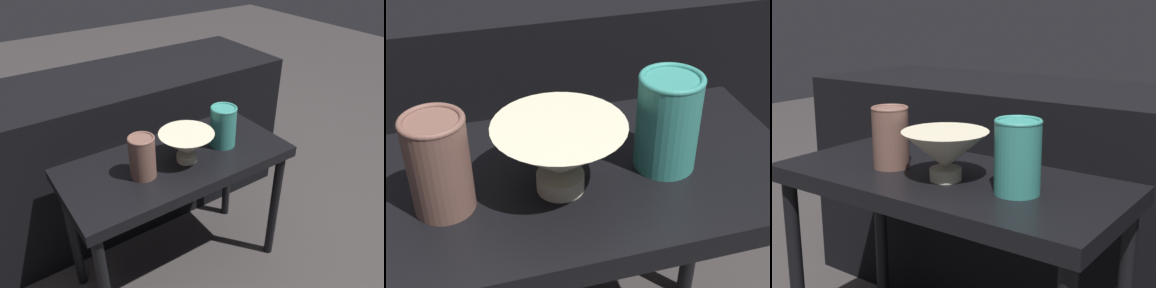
{
  "view_description": "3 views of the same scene",
  "coord_description": "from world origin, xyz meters",
  "views": [
    {
      "loc": [
        -0.58,
        -0.94,
        1.28
      ],
      "look_at": [
        0.03,
        -0.06,
        0.63
      ],
      "focal_mm": 35.0,
      "sensor_mm": 36.0,
      "label": 1
    },
    {
      "loc": [
        -0.12,
        -0.63,
        1.05
      ],
      "look_at": [
        0.05,
        -0.02,
        0.62
      ],
      "focal_mm": 50.0,
      "sensor_mm": 36.0,
      "label": 2
    },
    {
      "loc": [
        0.7,
        -0.91,
        0.91
      ],
      "look_at": [
        0.06,
        -0.02,
        0.63
      ],
      "focal_mm": 50.0,
      "sensor_mm": 36.0,
      "label": 3
    }
  ],
  "objects": [
    {
      "name": "bowl",
      "position": [
        0.02,
        -0.03,
        0.62
      ],
      "size": [
        0.19,
        0.19,
        0.11
      ],
      "color": "beige",
      "rests_on": "table"
    },
    {
      "name": "ground_plane",
      "position": [
        0.0,
        0.0,
        0.0
      ],
      "size": [
        8.0,
        8.0,
        0.0
      ],
      "primitive_type": "plane",
      "color": "#383333"
    },
    {
      "name": "table",
      "position": [
        0.0,
        0.0,
        0.48
      ],
      "size": [
        0.81,
        0.38,
        0.55
      ],
      "color": "black",
      "rests_on": "ground_plane"
    },
    {
      "name": "vase_textured_left",
      "position": [
        -0.15,
        -0.03,
        0.63
      ],
      "size": [
        0.09,
        0.09,
        0.15
      ],
      "color": "brown",
      "rests_on": "table"
    },
    {
      "name": "couch_backdrop",
      "position": [
        0.0,
        0.5,
        0.35
      ],
      "size": [
        1.54,
        0.5,
        0.69
      ],
      "color": "black",
      "rests_on": "ground_plane"
    },
    {
      "name": "vase_colorful_right",
      "position": [
        0.19,
        -0.02,
        0.63
      ],
      "size": [
        0.1,
        0.1,
        0.15
      ],
      "color": "teal",
      "rests_on": "table"
    }
  ]
}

